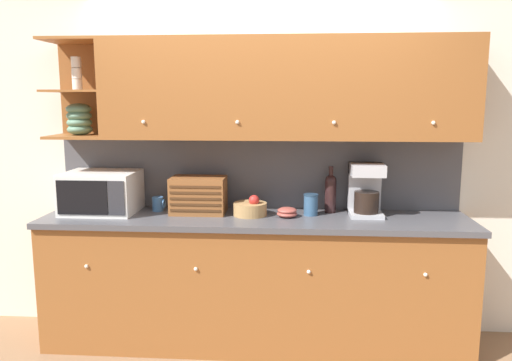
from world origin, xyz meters
name	(u,v)px	position (x,y,z in m)	size (l,w,h in m)	color
ground_plane	(258,324)	(0.00, 0.00, 0.00)	(24.00, 24.00, 0.00)	#896647
wall_back	(258,162)	(0.00, 0.03, 1.30)	(5.41, 0.06, 2.60)	silver
counter_unit	(255,280)	(0.00, -0.29, 0.48)	(3.03, 0.61, 0.95)	#935628
backsplash_panel	(258,173)	(0.00, -0.01, 1.23)	(3.01, 0.01, 0.55)	#4C4C51
upper_cabinets	(278,89)	(0.16, -0.18, 1.85)	(3.01, 0.39, 0.70)	#935628
microwave	(101,192)	(-1.14, -0.24, 1.10)	(0.52, 0.43, 0.30)	silver
mug	(158,204)	(-0.73, -0.17, 1.01)	(0.09, 0.08, 0.11)	#38669E
bread_box	(199,195)	(-0.42, -0.21, 1.09)	(0.39, 0.27, 0.27)	brown
fruit_basket	(250,208)	(-0.04, -0.26, 1.00)	(0.24, 0.24, 0.15)	#A87F4C
bowl_stack_on_counter	(287,212)	(0.23, -0.29, 0.99)	(0.15, 0.15, 0.07)	#9E473D
storage_canister	(311,205)	(0.40, -0.22, 1.03)	(0.11, 0.11, 0.15)	#33567A
wine_bottle	(330,192)	(0.54, -0.12, 1.11)	(0.08, 0.08, 0.34)	black
coffee_maker	(366,189)	(0.79, -0.20, 1.14)	(0.23, 0.24, 0.38)	#B7B7BC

